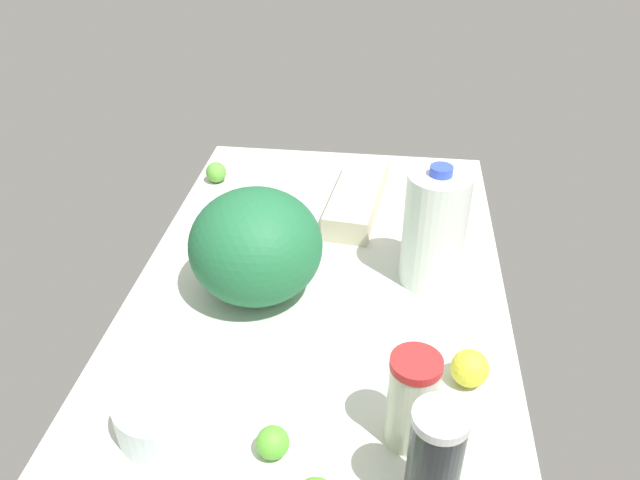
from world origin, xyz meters
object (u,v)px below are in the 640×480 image
Objects in this scene: egg_carton at (358,197)px; lemon_far_back at (470,368)px; lime_by_jug at (216,172)px; lime_near_front at (273,443)px; tumbler_cup at (412,401)px; mixing_bowl at (164,413)px; watermelon at (256,246)px; shaker_bottle at (434,464)px; milk_jug at (434,229)px.

lemon_far_back is (-55.63, -22.99, 0.24)cm from egg_carton.
lime_by_jug is (8.68, 38.02, -0.31)cm from egg_carton.
lime_near_front is at bearing -159.65° from lime_by_jug.
lime_near_front is (-5.44, 20.24, -5.88)cm from tumbler_cup.
lemon_far_back is at bearing -72.00° from mixing_bowl.
tumbler_cup is 3.12× the size of lime_by_jug.
watermelon is at bearing 42.68° from tumbler_cup.
shaker_bottle is 26.36cm from lemon_far_back.
egg_carton is 39.00cm from lime_by_jug.
tumbler_cup is at bearing -85.98° from mixing_bowl.
milk_jug is 1.56× the size of tumbler_cup.
milk_jug is at bearing -5.58° from tumbler_cup.
watermelon is at bearing -155.16° from lime_by_jug.
lime_by_jug is at bearing 33.39° from tumbler_cup.
egg_carton is 40.50cm from watermelon.
mixing_bowl is 2.31× the size of lemon_far_back.
egg_carton is at bearing 10.65° from tumbler_cup.
lime_by_jug is (44.27, 20.50, -8.46)cm from watermelon.
egg_carton is 1.30× the size of watermelon.
lemon_far_back is at bearing -168.06° from milk_jug.
tumbler_cup is (2.67, -37.99, 5.16)cm from mixing_bowl.
lime_by_jug is at bearing 9.19° from mixing_bowl.
lime_near_front is at bearing -179.27° from egg_carton.
shaker_bottle is 0.74× the size of watermelon.
milk_jug is 5.15× the size of lime_near_front.
watermelon is at bearing 160.18° from egg_carton.
milk_jug reaches higher than watermelon.
mixing_bowl is 2.94× the size of lime_near_front.
watermelon is 49.51cm from lime_by_jug.
lime_near_front is 0.95× the size of lime_by_jug.
egg_carton is 6.65× the size of lime_near_front.
shaker_bottle reaches higher than tumbler_cup.
shaker_bottle is at bearing 163.38° from lemon_far_back.
milk_jug reaches higher than egg_carton.
milk_jug is at bearing -1.37° from shaker_bottle.
egg_carton is 2.26× the size of mixing_bowl.
shaker_bottle reaches higher than lemon_far_back.
lemon_far_back is (-28.58, -6.04, -9.09)cm from milk_jug.
tumbler_cup is (-68.58, -12.90, 5.43)cm from egg_carton.
milk_jug is 53.16cm from shaker_bottle.
shaker_bottle is 104.02cm from lime_by_jug.
egg_carton is 60.19cm from lemon_far_back.
lime_near_front is at bearing -165.17° from watermelon.
watermelon is 37.30cm from mixing_bowl.
egg_carton is 81.92cm from shaker_bottle.
mixing_bowl is 2.78× the size of lime_by_jug.
shaker_bottle is 42.22cm from mixing_bowl.
lemon_far_back is (12.96, -10.10, -5.19)cm from tumbler_cup.
mixing_bowl is 50.56cm from lemon_far_back.
lime_by_jug is (77.26, 50.92, -5.74)cm from tumbler_cup.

